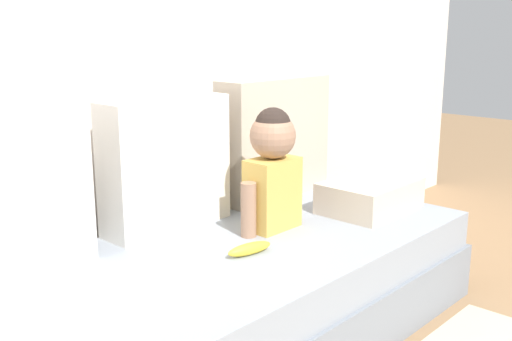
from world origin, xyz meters
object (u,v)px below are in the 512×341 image
throw_pillow_center (166,164)px  folded_blanket (370,195)px  toddler (273,166)px  throw_pillow_right (274,138)px  couch (231,298)px  throw_pillow_left (7,198)px  banana (250,248)px

throw_pillow_center → folded_blanket: 0.85m
throw_pillow_center → toddler: size_ratio=1.11×
throw_pillow_right → toddler: size_ratio=1.26×
throw_pillow_right → throw_pillow_center: bearing=180.0°
couch → folded_blanket: 0.75m
folded_blanket → toddler: bearing=161.9°
couch → throw_pillow_center: bearing=90.0°
throw_pillow_left → throw_pillow_right: throw_pillow_right is taller
toddler → throw_pillow_center: bearing=130.6°
toddler → throw_pillow_right: bearing=40.5°
throw_pillow_left → throw_pillow_right: bearing=0.0°
throw_pillow_left → toddler: (0.86, -0.30, -0.00)m
banana → folded_blanket: (0.69, -0.02, 0.04)m
couch → toddler: 0.50m
throw_pillow_right → folded_blanket: size_ratio=1.44×
throw_pillow_center → folded_blanket: throw_pillow_center is taller
throw_pillow_left → couch: bearing=-28.9°
toddler → folded_blanket: 0.50m
throw_pillow_left → throw_pillow_center: (0.61, 0.00, 0.00)m
banana → folded_blanket: size_ratio=0.42×
throw_pillow_left → folded_blanket: size_ratio=1.24×
throw_pillow_left → banana: throw_pillow_left is taller
couch → throw_pillow_left: bearing=151.1°
couch → throw_pillow_center: throw_pillow_center is taller
couch → throw_pillow_left: (-0.61, 0.33, 0.43)m
toddler → banana: size_ratio=2.68×
couch → banana: (0.00, -0.09, 0.21)m
toddler → folded_blanket: toddler is taller
banana → throw_pillow_center: bearing=90.5°
throw_pillow_left → banana: size_ratio=2.92×
couch → folded_blanket: size_ratio=4.89×
folded_blanket → couch: bearing=171.1°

